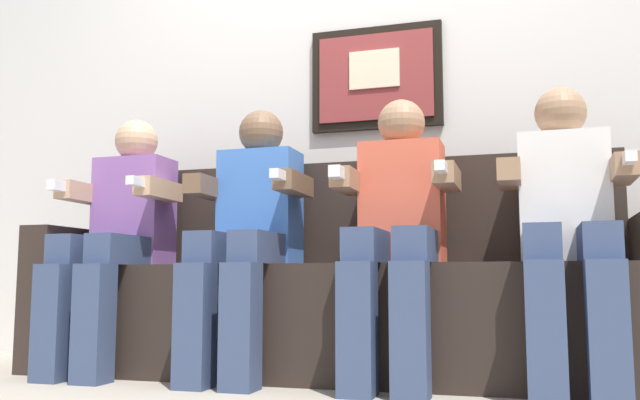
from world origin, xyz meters
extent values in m
plane|color=#9E9384|center=(0.00, 0.00, 0.00)|extent=(6.46, 6.46, 0.00)
cube|color=silver|center=(0.00, 0.77, 1.30)|extent=(4.97, 0.05, 2.60)
cube|color=black|center=(0.11, 0.72, 1.35)|extent=(0.63, 0.03, 0.50)
cube|color=maroon|center=(0.11, 0.71, 1.35)|extent=(0.55, 0.02, 0.42)
cube|color=beige|center=(0.10, 0.70, 1.38)|extent=(0.24, 0.02, 0.18)
cube|color=#2D231E|center=(0.00, 0.29, 0.23)|extent=(2.29, 0.58, 0.45)
cube|color=#2D231E|center=(0.00, 0.51, 0.68)|extent=(2.29, 0.14, 0.45)
cube|color=#2D231E|center=(-1.21, 0.29, 0.31)|extent=(0.14, 0.58, 0.62)
cube|color=#8C59A5|center=(-0.91, 0.28, 0.69)|extent=(0.32, 0.20, 0.48)
sphere|color=tan|center=(-0.91, 0.28, 1.02)|extent=(0.19, 0.19, 0.19)
cube|color=#38476B|center=(-1.00, 0.08, 0.51)|extent=(0.12, 0.40, 0.12)
cube|color=#38476B|center=(-0.82, 0.08, 0.51)|extent=(0.12, 0.40, 0.12)
cube|color=#38476B|center=(-1.00, -0.12, 0.23)|extent=(0.12, 0.12, 0.45)
cube|color=#38476B|center=(-0.82, -0.12, 0.23)|extent=(0.12, 0.12, 0.45)
cube|color=tan|center=(-1.10, 0.16, 0.77)|extent=(0.08, 0.28, 0.08)
cube|color=tan|center=(-0.72, 0.16, 0.77)|extent=(0.08, 0.28, 0.08)
cube|color=white|center=(-0.72, 0.00, 0.78)|extent=(0.04, 0.13, 0.04)
cube|color=white|center=(-1.10, 0.00, 0.78)|extent=(0.04, 0.10, 0.04)
cube|color=#3F72CC|center=(-0.30, 0.28, 0.69)|extent=(0.32, 0.20, 0.48)
sphere|color=brown|center=(-0.30, 0.28, 1.02)|extent=(0.19, 0.19, 0.19)
cube|color=#38476B|center=(-0.39, 0.08, 0.51)|extent=(0.12, 0.40, 0.12)
cube|color=#38476B|center=(-0.21, 0.08, 0.51)|extent=(0.12, 0.40, 0.12)
cube|color=#38476B|center=(-0.39, -0.12, 0.23)|extent=(0.12, 0.12, 0.45)
cube|color=#38476B|center=(-0.21, -0.12, 0.23)|extent=(0.12, 0.12, 0.45)
cube|color=brown|center=(-0.49, 0.16, 0.77)|extent=(0.08, 0.28, 0.08)
cube|color=brown|center=(-0.11, 0.16, 0.77)|extent=(0.08, 0.28, 0.08)
cube|color=white|center=(-0.11, 0.00, 0.78)|extent=(0.04, 0.13, 0.04)
cube|color=#D8593F|center=(0.30, 0.28, 0.69)|extent=(0.32, 0.20, 0.48)
sphere|color=#9E7556|center=(0.30, 0.28, 1.02)|extent=(0.19, 0.19, 0.19)
cube|color=#38476B|center=(0.21, 0.08, 0.51)|extent=(0.12, 0.40, 0.12)
cube|color=#38476B|center=(0.39, 0.08, 0.51)|extent=(0.12, 0.40, 0.12)
cube|color=#38476B|center=(0.21, -0.12, 0.23)|extent=(0.12, 0.12, 0.45)
cube|color=#38476B|center=(0.39, -0.12, 0.23)|extent=(0.12, 0.12, 0.45)
cube|color=#9E7556|center=(0.11, 0.16, 0.77)|extent=(0.08, 0.28, 0.08)
cube|color=#9E7556|center=(0.49, 0.16, 0.77)|extent=(0.08, 0.28, 0.08)
cube|color=white|center=(0.49, 0.00, 0.78)|extent=(0.04, 0.13, 0.04)
cube|color=white|center=(0.11, 0.00, 0.78)|extent=(0.04, 0.10, 0.04)
cube|color=white|center=(0.91, 0.28, 0.69)|extent=(0.32, 0.20, 0.48)
sphere|color=#9E7556|center=(0.91, 0.28, 1.02)|extent=(0.19, 0.19, 0.19)
cube|color=#38476B|center=(0.82, 0.08, 0.51)|extent=(0.12, 0.40, 0.12)
cube|color=#38476B|center=(1.00, 0.08, 0.51)|extent=(0.12, 0.40, 0.12)
cube|color=#38476B|center=(0.82, -0.12, 0.23)|extent=(0.12, 0.12, 0.45)
cube|color=#38476B|center=(1.00, -0.12, 0.23)|extent=(0.12, 0.12, 0.45)
cube|color=#9E7556|center=(0.72, 0.16, 0.77)|extent=(0.08, 0.28, 0.08)
cube|color=#9E7556|center=(1.10, 0.16, 0.77)|extent=(0.08, 0.28, 0.08)
cube|color=white|center=(1.10, 0.00, 0.78)|extent=(0.04, 0.13, 0.04)
camera|label=1|loc=(0.78, -2.41, 0.38)|focal=38.67mm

